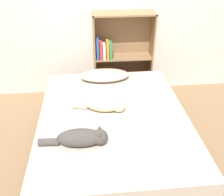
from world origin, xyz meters
TOP-DOWN VIEW (x-y plane):
  - ground_plane at (0.00, 0.00)m, footprint 8.00×8.00m
  - wall_back at (0.00, 1.28)m, footprint 8.00×0.06m
  - bed at (0.00, 0.00)m, footprint 1.45×1.81m
  - pillow at (-0.03, 0.72)m, footprint 0.59×0.31m
  - cat_light at (-0.07, 0.08)m, footprint 0.54×0.25m
  - cat_dark at (-0.29, -0.38)m, footprint 0.57×0.19m
  - bookshelf at (0.21, 1.15)m, footprint 0.77×0.26m

SIDE VIEW (x-z plane):
  - ground_plane at x=0.00m, z-range 0.00..0.00m
  - bed at x=0.00m, z-range 0.00..0.45m
  - pillow at x=-0.03m, z-range 0.45..0.56m
  - cat_dark at x=-0.29m, z-range 0.44..0.60m
  - cat_light at x=-0.07m, z-range 0.45..0.61m
  - bookshelf at x=0.21m, z-range 0.02..1.15m
  - wall_back at x=0.00m, z-range 0.00..2.50m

